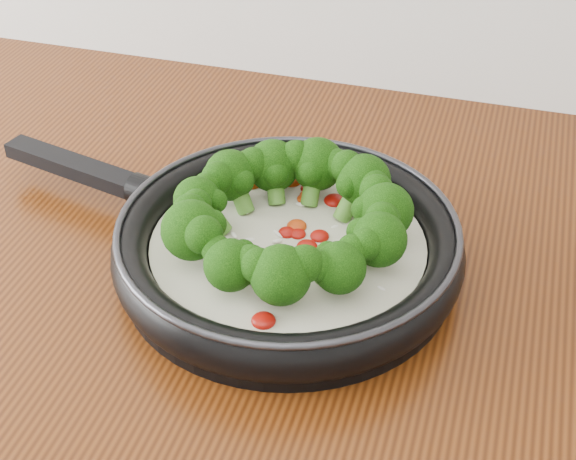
% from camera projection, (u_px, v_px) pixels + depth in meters
% --- Properties ---
extents(skillet, '(0.56, 0.41, 0.10)m').
position_uv_depth(skillet, '(286.00, 238.00, 0.80)').
color(skillet, black).
rests_on(skillet, counter).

